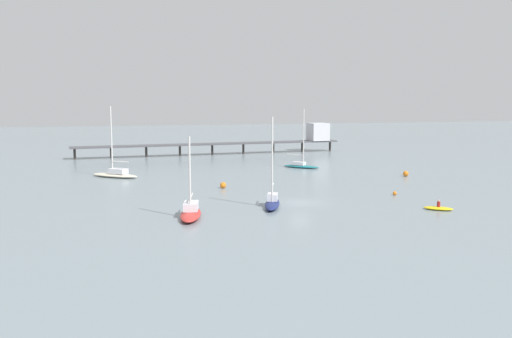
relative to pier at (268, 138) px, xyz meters
The scene contains 10 objects.
ground_plane 60.01m from the pier, 102.55° to the right, with size 400.00×400.00×0.00m, color gray.
pier is the anchor object (origin of this frame).
sailboat_cream 46.21m from the pier, 137.43° to the right, with size 7.99×6.99×11.13m.
sailboat_teal 27.77m from the pier, 93.75° to the right, with size 6.15×6.18×10.50m.
sailboat_navy 62.48m from the pier, 105.74° to the right, with size 3.84×6.96×10.23m.
sailboat_red 68.71m from the pier, 112.86° to the right, with size 3.53×7.22×8.44m.
dinghy_yellow 66.51m from the pier, 89.69° to the right, with size 3.35×3.02×1.14m.
mooring_buoy_far 57.02m from the pier, 89.67° to the right, with size 0.51×0.51×0.51m, color orange.
mooring_buoy_outer 50.11m from the pier, 113.26° to the right, with size 0.86×0.86×0.86m, color orange.
mooring_buoy_inner 43.52m from the pier, 75.83° to the right, with size 0.88×0.88×0.88m, color orange.
Camera 1 is at (-21.17, -58.93, 12.07)m, focal length 37.63 mm.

